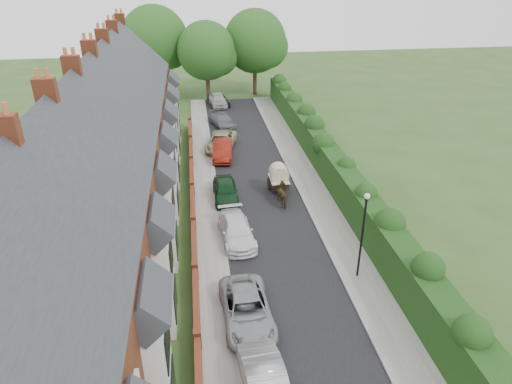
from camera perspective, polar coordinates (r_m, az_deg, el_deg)
The scene contains 23 objects.
ground at distance 22.21m, azimuth 7.37°, elevation -17.53°, with size 140.00×140.00×0.00m, color #2D4C1E.
road at distance 30.68m, azimuth 1.30°, elevation -3.22°, with size 6.00×58.00×0.02m, color black.
pavement_hedge_side at distance 31.50m, azimuth 8.69°, elevation -2.58°, with size 2.20×58.00×0.12m, color gray.
pavement_house_side at distance 30.35m, azimuth -5.91°, elevation -3.63°, with size 1.70×58.00×0.12m, color gray.
kerb_hedge_side at distance 31.23m, azimuth 6.84°, elevation -2.72°, with size 0.18×58.00×0.13m, color gray.
kerb_house_side at distance 30.37m, azimuth -4.40°, elevation -3.53°, with size 0.18×58.00×0.13m, color gray.
hedge at distance 31.31m, azimuth 12.05°, elevation 0.12°, with size 2.10×58.00×2.85m.
terrace_row at distance 28.06m, azimuth -19.66°, elevation 2.29°, with size 9.05×40.50×11.50m.
garden_wall_row at distance 29.28m, azimuth -7.81°, elevation -4.08°, with size 0.35×40.35×1.10m.
lamppost at distance 24.14m, azimuth 13.27°, elevation -4.11°, with size 0.32×0.32×5.16m.
tree_far_left at distance 56.07m, azimuth -5.86°, elevation 17.01°, with size 7.14×6.80×9.29m.
tree_far_right at distance 58.48m, azimuth 0.24°, elevation 18.16°, with size 7.98×7.60×10.31m.
tree_far_back at distance 58.96m, azimuth -12.12°, elevation 17.97°, with size 8.40×8.00×10.82m.
car_silver_b at distance 22.33m, azimuth -1.15°, elevation -14.51°, with size 2.30×4.99×1.39m, color #989B9F.
car_white at distance 28.06m, azimuth -2.46°, elevation -4.83°, with size 1.89×4.64×1.35m, color white.
car_green at distance 32.73m, azimuth -3.86°, elevation 0.22°, with size 1.70×4.22×1.44m, color black.
car_red at distance 39.81m, azimuth -4.19°, elevation 5.33°, with size 1.59×4.55×1.50m, color maroon.
car_beige at distance 41.69m, azimuth -4.38°, elevation 6.28°, with size 2.32×5.02×1.40m, color #BAAF86.
car_grey at distance 47.51m, azimuth -4.18°, elevation 8.90°, with size 1.83×4.50×1.31m, color slate.
car_black at distance 54.84m, azimuth -4.59°, elevation 11.44°, with size 1.63×4.06×1.38m, color black.
horse at distance 31.98m, azimuth 3.49°, elevation -0.36°, with size 0.83×1.82×1.54m, color #413018.
horse_cart at distance 33.49m, azimuth 2.87°, elevation 1.94°, with size 1.39×3.07×2.21m.
car_extra_far at distance 54.63m, azimuth -4.77°, elevation 11.42°, with size 1.75×4.34×1.48m, color silver.
Camera 1 is at (-4.86, -15.08, 15.57)m, focal length 32.00 mm.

